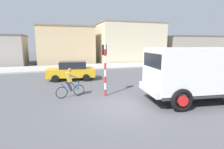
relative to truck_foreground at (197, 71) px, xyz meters
name	(u,v)px	position (x,y,z in m)	size (l,w,h in m)	color
ground_plane	(120,107)	(-4.19, 0.43, -1.67)	(120.00, 120.00, 0.00)	#56565B
sidewalk_far	(79,67)	(-4.19, 15.40, -1.59)	(80.00, 5.00, 0.16)	#ADADA8
truck_foreground	(197,71)	(0.00, 0.00, 0.00)	(5.68, 3.32, 2.90)	white
cyclist	(70,83)	(-6.40, 2.88, -0.80)	(1.69, 0.58, 1.72)	black
traffic_light_pole	(105,62)	(-4.38, 2.54, 0.40)	(0.24, 0.43, 3.20)	red
car_red_near	(72,70)	(-5.82, 7.98, -0.85)	(4.20, 2.31, 1.60)	gold
building_mid_block	(66,45)	(-5.30, 23.31, 1.22)	(8.64, 7.95, 5.77)	#D1B284
building_corner_right	(130,42)	(5.37, 21.21, 1.60)	(10.90, 6.37, 6.53)	beige
building_set_back	(188,47)	(18.75, 22.41, 0.62)	(12.22, 6.79, 4.56)	#9E9389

